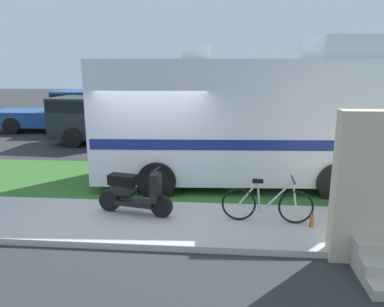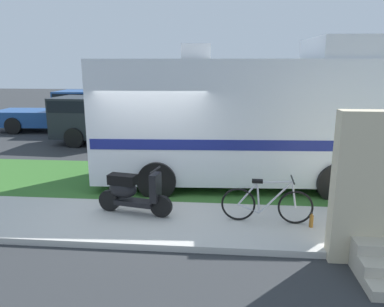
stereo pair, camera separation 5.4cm
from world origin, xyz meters
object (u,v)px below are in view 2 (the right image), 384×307
object	(u,v)px
bottle_green	(311,221)
bicycle	(267,204)
scooter	(132,192)
pickup_truck_near	(109,119)
pickup_truck_far	(69,110)
motorhome_rv	(242,118)

from	to	relation	value
bottle_green	bicycle	bearing A→B (deg)	169.15
scooter	pickup_truck_near	world-z (taller)	pickup_truck_near
pickup_truck_far	motorhome_rv	bearing A→B (deg)	-43.66
pickup_truck_near	motorhome_rv	bearing A→B (deg)	-43.73
pickup_truck_near	bicycle	bearing A→B (deg)	-53.80
pickup_truck_far	bottle_green	bearing A→B (deg)	-48.55
pickup_truck_far	bottle_green	xyz separation A→B (m)	(8.97, -10.15, -0.76)
motorhome_rv	scooter	size ratio (longest dim) A/B	4.54
pickup_truck_near	bottle_green	world-z (taller)	pickup_truck_near
bicycle	pickup_truck_near	bearing A→B (deg)	126.20
scooter	pickup_truck_far	distance (m)	11.26
pickup_truck_far	bottle_green	distance (m)	13.56
scooter	motorhome_rv	bearing A→B (deg)	47.03
pickup_truck_near	bottle_green	size ratio (longest dim) A/B	19.53
pickup_truck_far	bottle_green	size ratio (longest dim) A/B	19.19
motorhome_rv	pickup_truck_near	xyz separation A→B (m)	(-5.00, 4.79, -0.78)
bicycle	motorhome_rv	bearing A→B (deg)	98.75
pickup_truck_far	bicycle	bearing A→B (deg)	-50.79
bottle_green	scooter	bearing A→B (deg)	174.48
motorhome_rv	bottle_green	distance (m)	3.36
scooter	bicycle	world-z (taller)	scooter
bicycle	bottle_green	distance (m)	0.86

